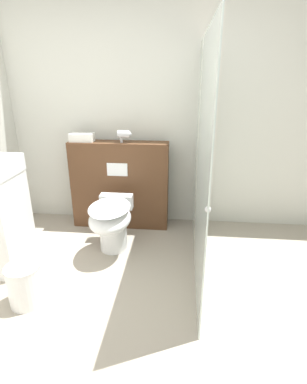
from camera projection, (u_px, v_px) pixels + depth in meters
The scene contains 8 objects.
ground_plane at pixel (101, 341), 1.97m from camera, with size 12.00×12.00×0.00m, color #9E9384.
wall_back at pixel (138, 113), 3.26m from camera, with size 8.00×0.06×2.50m.
partition_panel at pixel (120, 185), 3.35m from camera, with size 1.08×0.22×0.98m.
shower_glass at pixel (201, 162), 2.45m from camera, with size 0.04×1.78×1.95m.
toilet at pixel (112, 221), 2.88m from camera, with size 0.39×0.61×0.51m.
hair_drier at pixel (124, 134), 3.11m from camera, with size 0.15×0.08×0.13m.
folded_towel at pixel (82, 137), 3.18m from camera, with size 0.25×0.12×0.09m.
waste_bin at pixel (25, 285), 2.25m from camera, with size 0.26×0.26×0.33m.
Camera 1 is at (0.49, -1.44, 1.63)m, focal length 28.00 mm.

